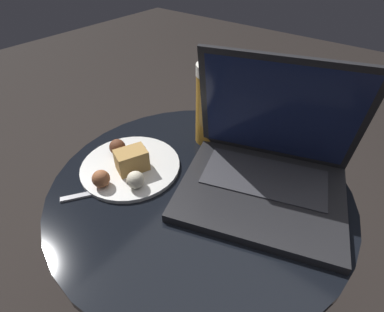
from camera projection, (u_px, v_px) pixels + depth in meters
ground_plane at (197, 305)px, 0.99m from camera, size 6.00×6.00×0.00m
table at (198, 235)px, 0.76m from camera, size 0.64×0.64×0.55m
napkin at (123, 166)px, 0.69m from camera, size 0.18×0.14×0.00m
laptop at (267, 166)px, 0.61m from camera, size 0.39×0.35×0.27m
beer_glass at (210, 105)px, 0.71m from camera, size 0.07×0.07×0.20m
snack_plate at (129, 165)px, 0.67m from camera, size 0.23×0.23×0.06m
fork at (111, 189)px, 0.63m from camera, size 0.11×0.16×0.00m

